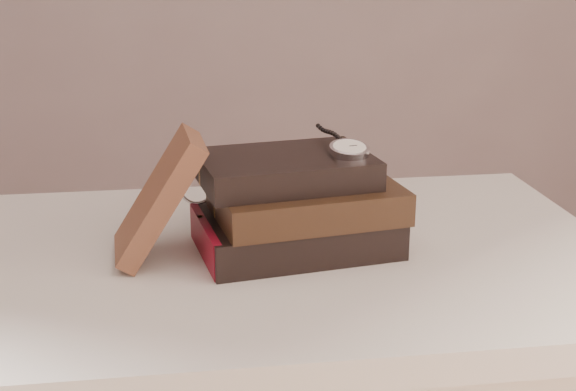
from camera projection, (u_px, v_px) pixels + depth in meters
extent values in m
cube|color=beige|center=(251.00, 265.00, 1.06)|extent=(1.00, 0.60, 0.04)
cube|color=white|center=(252.00, 305.00, 1.08)|extent=(0.88, 0.49, 0.08)
cylinder|color=white|center=(478.00, 382.00, 1.47)|extent=(0.05, 0.05, 0.71)
cube|color=black|center=(295.00, 231.00, 1.06)|extent=(0.28, 0.21, 0.05)
cube|color=beige|center=(298.00, 231.00, 1.06)|extent=(0.27, 0.20, 0.04)
cube|color=gold|center=(201.00, 234.00, 1.05)|extent=(0.01, 0.01, 0.05)
cube|color=maroon|center=(205.00, 241.00, 1.02)|extent=(0.04, 0.16, 0.05)
cube|color=black|center=(306.00, 200.00, 1.04)|extent=(0.26, 0.20, 0.04)
cube|color=beige|center=(309.00, 200.00, 1.04)|extent=(0.25, 0.19, 0.03)
cube|color=gold|center=(217.00, 203.00, 1.03)|extent=(0.01, 0.01, 0.04)
cube|color=black|center=(285.00, 169.00, 1.04)|extent=(0.25, 0.19, 0.04)
cube|color=beige|center=(288.00, 169.00, 1.04)|extent=(0.24, 0.17, 0.03)
cube|color=gold|center=(201.00, 171.00, 1.03)|extent=(0.01, 0.01, 0.04)
cube|color=#48281C|center=(159.00, 197.00, 1.00)|extent=(0.13, 0.12, 0.17)
cylinder|color=silver|center=(349.00, 150.00, 1.03)|extent=(0.06, 0.06, 0.02)
cylinder|color=white|center=(349.00, 147.00, 1.03)|extent=(0.05, 0.05, 0.01)
torus|color=silver|center=(349.00, 147.00, 1.03)|extent=(0.06, 0.06, 0.01)
cylinder|color=silver|center=(341.00, 145.00, 1.05)|extent=(0.01, 0.01, 0.01)
cube|color=black|center=(348.00, 145.00, 1.03)|extent=(0.00, 0.01, 0.00)
cube|color=black|center=(353.00, 146.00, 1.03)|extent=(0.01, 0.00, 0.00)
sphere|color=black|center=(340.00, 139.00, 1.06)|extent=(0.01, 0.01, 0.01)
sphere|color=black|center=(337.00, 137.00, 1.07)|extent=(0.01, 0.01, 0.01)
sphere|color=black|center=(335.00, 134.00, 1.08)|extent=(0.01, 0.01, 0.01)
sphere|color=black|center=(332.00, 133.00, 1.09)|extent=(0.01, 0.01, 0.01)
sphere|color=black|center=(330.00, 132.00, 1.09)|extent=(0.01, 0.01, 0.01)
sphere|color=black|center=(327.00, 131.00, 1.10)|extent=(0.01, 0.01, 0.01)
sphere|color=black|center=(325.00, 131.00, 1.11)|extent=(0.01, 0.01, 0.01)
sphere|color=black|center=(323.00, 130.00, 1.12)|extent=(0.01, 0.01, 0.01)
sphere|color=black|center=(320.00, 128.00, 1.13)|extent=(0.01, 0.01, 0.01)
sphere|color=black|center=(318.00, 126.00, 1.14)|extent=(0.01, 0.01, 0.01)
torus|color=silver|center=(197.00, 186.00, 1.08)|extent=(0.05, 0.02, 0.05)
torus|color=silver|center=(236.00, 183.00, 1.10)|extent=(0.05, 0.02, 0.05)
cylinder|color=silver|center=(216.00, 182.00, 1.09)|extent=(0.02, 0.01, 0.00)
cylinder|color=silver|center=(174.00, 180.00, 1.13)|extent=(0.02, 0.12, 0.03)
cylinder|color=silver|center=(242.00, 175.00, 1.16)|extent=(0.02, 0.12, 0.03)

